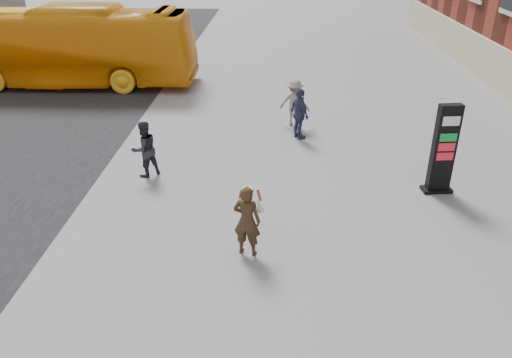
{
  "coord_description": "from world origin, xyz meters",
  "views": [
    {
      "loc": [
        -0.05,
        -9.67,
        6.31
      ],
      "look_at": [
        -0.46,
        0.23,
        1.29
      ],
      "focal_mm": 35.0,
      "sensor_mm": 36.0,
      "label": 1
    }
  ],
  "objects_px": {
    "pedestrian_b": "(294,103)",
    "pedestrian_c": "(300,114)",
    "info_pylon": "(444,150)",
    "bus": "(55,46)",
    "woman": "(247,220)",
    "pedestrian_a": "(144,149)"
  },
  "relations": [
    {
      "from": "woman",
      "to": "pedestrian_c",
      "type": "xyz_separation_m",
      "value": [
        1.35,
        6.64,
        0.01
      ]
    },
    {
      "from": "info_pylon",
      "to": "woman",
      "type": "xyz_separation_m",
      "value": [
        -4.89,
        -3.02,
        -0.37
      ]
    },
    {
      "from": "info_pylon",
      "to": "woman",
      "type": "height_order",
      "value": "info_pylon"
    },
    {
      "from": "info_pylon",
      "to": "bus",
      "type": "xyz_separation_m",
      "value": [
        -13.94,
        9.54,
        0.48
      ]
    },
    {
      "from": "bus",
      "to": "pedestrian_b",
      "type": "distance_m",
      "value": 11.32
    },
    {
      "from": "info_pylon",
      "to": "pedestrian_a",
      "type": "distance_m",
      "value": 7.98
    },
    {
      "from": "pedestrian_b",
      "to": "pedestrian_c",
      "type": "xyz_separation_m",
      "value": [
        0.14,
        -1.23,
        0.02
      ]
    },
    {
      "from": "info_pylon",
      "to": "pedestrian_b",
      "type": "relative_size",
      "value": 1.47
    },
    {
      "from": "woman",
      "to": "pedestrian_b",
      "type": "relative_size",
      "value": 0.99
    },
    {
      "from": "bus",
      "to": "pedestrian_b",
      "type": "bearing_deg",
      "value": -115.04
    },
    {
      "from": "info_pylon",
      "to": "woman",
      "type": "relative_size",
      "value": 1.49
    },
    {
      "from": "bus",
      "to": "pedestrian_a",
      "type": "bearing_deg",
      "value": -146.55
    },
    {
      "from": "info_pylon",
      "to": "pedestrian_c",
      "type": "xyz_separation_m",
      "value": [
        -3.54,
        3.62,
        -0.36
      ]
    },
    {
      "from": "woman",
      "to": "pedestrian_b",
      "type": "bearing_deg",
      "value": -84.99
    },
    {
      "from": "woman",
      "to": "bus",
      "type": "height_order",
      "value": "bus"
    },
    {
      "from": "pedestrian_a",
      "to": "pedestrian_b",
      "type": "height_order",
      "value": "pedestrian_b"
    },
    {
      "from": "info_pylon",
      "to": "pedestrian_b",
      "type": "bearing_deg",
      "value": 120.84
    },
    {
      "from": "bus",
      "to": "pedestrian_a",
      "type": "xyz_separation_m",
      "value": [
        6.0,
        -8.9,
        -0.88
      ]
    },
    {
      "from": "pedestrian_a",
      "to": "pedestrian_c",
      "type": "distance_m",
      "value": 5.32
    },
    {
      "from": "info_pylon",
      "to": "bus",
      "type": "bearing_deg",
      "value": 139.36
    },
    {
      "from": "woman",
      "to": "pedestrian_c",
      "type": "bearing_deg",
      "value": -87.72
    },
    {
      "from": "info_pylon",
      "to": "pedestrian_b",
      "type": "xyz_separation_m",
      "value": [
        -3.67,
        4.85,
        -0.38
      ]
    }
  ]
}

